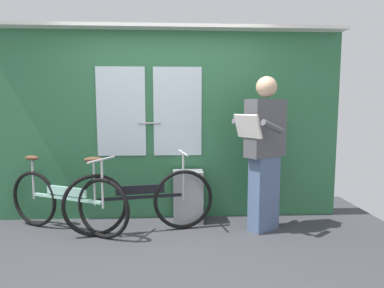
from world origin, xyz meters
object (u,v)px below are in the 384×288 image
object	(u,v)px
bicycle_near_door	(66,201)
trash_bin_by_wall	(188,196)
bicycle_leaning_behind	(140,200)
passenger_reading_newspaper	(264,150)

from	to	relation	value
bicycle_near_door	trash_bin_by_wall	xyz separation A→B (m)	(1.40, 0.27, -0.04)
bicycle_leaning_behind	passenger_reading_newspaper	world-z (taller)	passenger_reading_newspaper
bicycle_near_door	passenger_reading_newspaper	distance (m)	2.32
passenger_reading_newspaper	bicycle_near_door	bearing A→B (deg)	-34.01
trash_bin_by_wall	bicycle_leaning_behind	bearing A→B (deg)	-149.37
bicycle_leaning_behind	trash_bin_by_wall	xyz separation A→B (m)	(0.56, 0.33, -0.05)
bicycle_leaning_behind	trash_bin_by_wall	size ratio (longest dim) A/B	2.60
bicycle_near_door	trash_bin_by_wall	size ratio (longest dim) A/B	2.37
bicycle_near_door	bicycle_leaning_behind	bearing A→B (deg)	20.83
bicycle_leaning_behind	passenger_reading_newspaper	xyz separation A→B (m)	(1.41, 0.01, 0.56)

